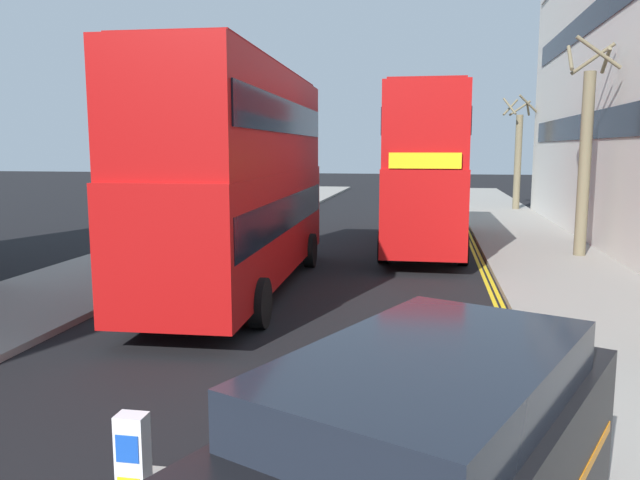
{
  "coord_description": "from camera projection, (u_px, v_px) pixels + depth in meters",
  "views": [
    {
      "loc": [
        2.64,
        -1.28,
        3.63
      ],
      "look_at": [
        0.5,
        11.0,
        1.8
      ],
      "focal_mm": 35.14,
      "sensor_mm": 36.0,
      "label": 1
    }
  ],
  "objects": [
    {
      "name": "sidewalk_right",
      "position": [
        573.0,
        283.0,
        16.7
      ],
      "size": [
        4.0,
        80.0,
        0.14
      ],
      "primitive_type": "cube",
      "color": "gray",
      "rests_on": "ground"
    },
    {
      "name": "sidewalk_left",
      "position": [
        121.0,
        267.0,
        18.91
      ],
      "size": [
        4.0,
        80.0,
        0.14
      ],
      "primitive_type": "cube",
      "color": "gray",
      "rests_on": "ground"
    },
    {
      "name": "kerb_line_outer",
      "position": [
        500.0,
        300.0,
        15.12
      ],
      "size": [
        0.1,
        56.0,
        0.01
      ],
      "primitive_type": "cube",
      "color": "yellow",
      "rests_on": "ground"
    },
    {
      "name": "kerb_line_inner",
      "position": [
        493.0,
        299.0,
        15.15
      ],
      "size": [
        0.1,
        56.0,
        0.01
      ],
      "primitive_type": "cube",
      "color": "yellow",
      "rests_on": "ground"
    },
    {
      "name": "keep_left_bollard",
      "position": [
        134.0,
        476.0,
        5.82
      ],
      "size": [
        0.36,
        0.28,
        1.11
      ],
      "color": "silver",
      "rests_on": "traffic_island"
    },
    {
      "name": "double_decker_bus_away",
      "position": [
        241.0,
        172.0,
        15.78
      ],
      "size": [
        3.07,
        10.88,
        5.64
      ],
      "color": "#B20F0F",
      "rests_on": "ground"
    },
    {
      "name": "double_decker_bus_oncoming",
      "position": [
        425.0,
        165.0,
        22.66
      ],
      "size": [
        2.85,
        10.82,
        5.64
      ],
      "color": "#B20F0F",
      "rests_on": "ground"
    },
    {
      "name": "street_tree_near",
      "position": [
        518.0,
        156.0,
        36.02
      ],
      "size": [
        2.04,
        2.05,
        6.46
      ],
      "color": "#6B6047",
      "rests_on": "sidewalk_right"
    },
    {
      "name": "street_tree_mid",
      "position": [
        585.0,
        156.0,
        20.16
      ],
      "size": [
        1.58,
        1.67,
        6.91
      ],
      "color": "#6B6047",
      "rests_on": "sidewalk_right"
    }
  ]
}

